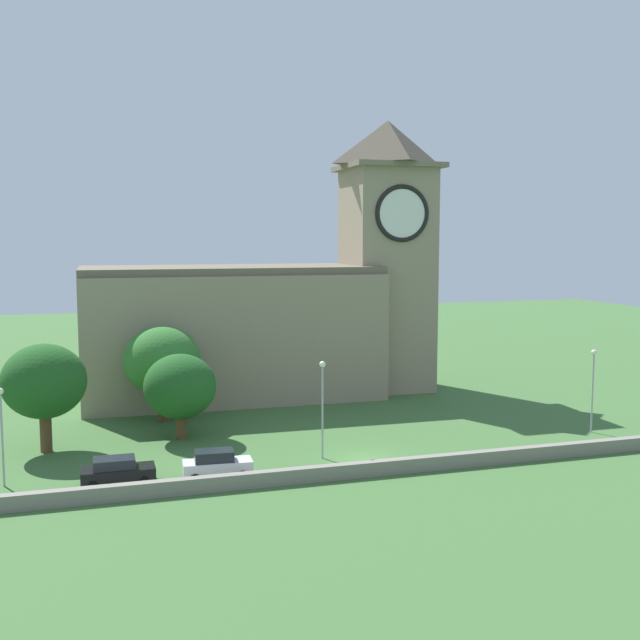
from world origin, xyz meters
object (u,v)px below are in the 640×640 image
car_black (117,471)px  streetlamp_west_end (1,420)px  car_white (217,464)px  church (279,308)px  tree_churchyard (44,382)px  tree_by_tower (162,361)px  tree_riverside_east (180,387)px  streetlamp_west_mid (323,394)px  streetlamp_central (593,377)px

car_black → streetlamp_west_end: bearing=165.4°
car_black → car_white: 6.27m
streetlamp_west_end → church: bearing=43.9°
tree_churchyard → church: bearing=35.4°
tree_by_tower → tree_riverside_east: 6.20m
car_black → tree_by_tower: size_ratio=0.56×
car_black → streetlamp_west_end: (-6.85, 1.78, 3.39)m
car_black → streetlamp_west_mid: bearing=6.9°
tree_by_tower → car_black: bearing=-105.3°
church → tree_churchyard: church is taller
streetlamp_west_end → tree_riverside_east: tree_riverside_east is taller
streetlamp_central → tree_by_tower: bearing=157.0°
car_black → streetlamp_central: streetlamp_central is taller
car_black → tree_churchyard: 11.22m
streetlamp_west_end → tree_by_tower: tree_by_tower is taller
streetlamp_central → tree_by_tower: 35.41m
car_white → streetlamp_west_mid: 9.08m
tree_by_tower → tree_churchyard: 11.39m
streetlamp_west_end → car_black: bearing=-14.6°
church → streetlamp_central: (20.30, -22.12, -4.12)m
streetlamp_central → car_black: bearing=-176.4°
car_white → tree_by_tower: tree_by_tower is taller
car_white → tree_by_tower: (-1.81, 16.75, 4.29)m
streetlamp_west_end → car_white: bearing=-10.5°
car_black → streetlamp_west_end: 7.85m
church → streetlamp_west_end: size_ratio=5.55×
car_white → tree_riverside_east: tree_riverside_east is taller
tree_by_tower → church: bearing=34.1°
car_white → streetlamp_west_end: size_ratio=0.72×
streetlamp_west_mid → streetlamp_central: bearing=1.5°
streetlamp_central → church: bearing=132.5°
streetlamp_west_end → tree_by_tower: (11.27, 14.33, 0.96)m
tree_riverside_east → tree_by_tower: bearing=97.3°
tree_by_tower → streetlamp_west_mid: bearing=-55.9°
tree_churchyard → tree_by_tower: bearing=37.1°
car_white → streetlamp_central: 31.13m
car_black → car_white: (6.23, -0.64, 0.06)m
church → tree_by_tower: 15.23m
car_white → tree_by_tower: bearing=96.2°
streetlamp_west_mid → tree_riverside_east: 12.27m
car_white → streetlamp_west_end: streetlamp_west_end is taller
car_black → streetlamp_west_mid: size_ratio=0.66×
church → streetlamp_west_mid: bearing=-96.4°
streetlamp_west_end → tree_riverside_east: bearing=34.6°
streetlamp_west_mid → tree_by_tower: tree_by_tower is taller
streetlamp_west_end → streetlamp_west_mid: size_ratio=0.90×
streetlamp_west_mid → car_black: bearing=-173.1°
church → tree_churchyard: 26.45m
streetlamp_west_mid → tree_churchyard: (-18.84, 7.53, 0.54)m
streetlamp_central → tree_riverside_east: bearing=166.3°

